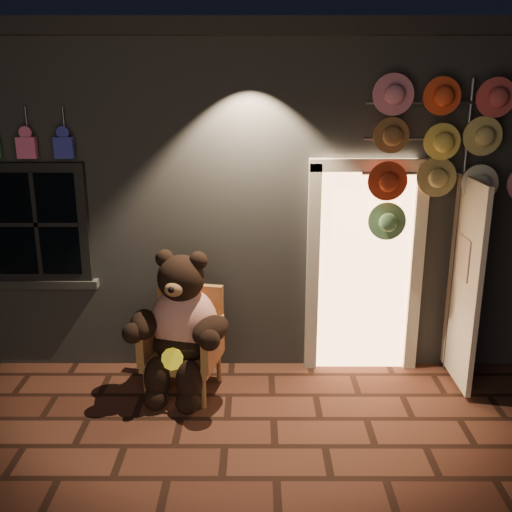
{
  "coord_description": "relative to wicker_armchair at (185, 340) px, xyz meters",
  "views": [
    {
      "loc": [
        0.27,
        -4.3,
        2.94
      ],
      "look_at": [
        0.26,
        1.0,
        1.35
      ],
      "focal_mm": 42.0,
      "sensor_mm": 36.0,
      "label": 1
    }
  ],
  "objects": [
    {
      "name": "ground",
      "position": [
        0.43,
        -1.01,
        -0.5
      ],
      "size": [
        60.0,
        60.0,
        0.0
      ],
      "primitive_type": "plane",
      "color": "#552E20",
      "rests_on": "ground"
    },
    {
      "name": "shop_building",
      "position": [
        0.43,
        2.98,
        1.23
      ],
      "size": [
        7.3,
        5.95,
        3.51
      ],
      "color": "slate",
      "rests_on": "ground"
    },
    {
      "name": "wicker_armchair",
      "position": [
        0.0,
        0.0,
        0.0
      ],
      "size": [
        0.8,
        0.75,
        1.0
      ],
      "rotation": [
        0.0,
        0.0,
        -0.21
      ],
      "color": "olive",
      "rests_on": "ground"
    },
    {
      "name": "teddy_bear",
      "position": [
        -0.02,
        -0.13,
        0.2
      ],
      "size": [
        1.01,
        0.88,
        1.42
      ],
      "rotation": [
        0.0,
        0.0,
        -0.21
      ],
      "color": "red",
      "rests_on": "ground"
    },
    {
      "name": "hat_rack",
      "position": [
        2.53,
        0.27,
        1.81
      ],
      "size": [
        1.72,
        0.22,
        2.95
      ],
      "color": "#59595E",
      "rests_on": "ground"
    }
  ]
}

